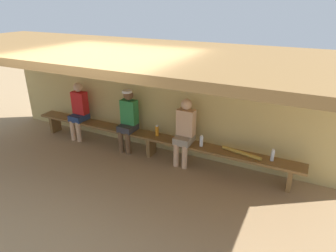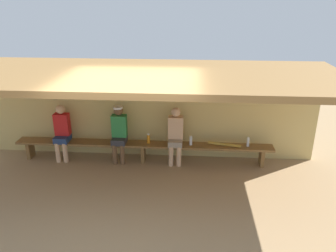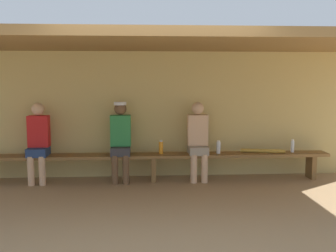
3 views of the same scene
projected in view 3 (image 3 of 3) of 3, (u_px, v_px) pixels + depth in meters
name	position (u px, v px, depth m)	size (l,w,h in m)	color
ground_plane	(157.00, 210.00, 5.37)	(24.00, 24.00, 0.00)	#9E7F59
back_wall	(153.00, 114.00, 7.22)	(8.00, 0.20, 2.20)	tan
dugout_roof	(155.00, 42.00, 5.79)	(8.00, 2.80, 0.12)	olive
bench	(153.00, 158.00, 6.86)	(6.00, 0.36, 0.46)	brown
player_with_sunglasses	(198.00, 138.00, 6.87)	(0.34, 0.42, 1.34)	gray
player_shirtless_tan	(121.00, 138.00, 6.79)	(0.34, 0.42, 1.34)	#333338
player_leftmost	(38.00, 139.00, 6.70)	(0.34, 0.42, 1.34)	navy
water_bottle_blue	(292.00, 146.00, 7.01)	(0.06, 0.06, 0.22)	silver
water_bottle_orange	(218.00, 147.00, 6.90)	(0.07, 0.07, 0.22)	silver
water_bottle_clear	(161.00, 147.00, 6.88)	(0.07, 0.07, 0.23)	orange
baseball_bat	(263.00, 151.00, 6.97)	(0.07, 0.07, 0.75)	#B28C33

